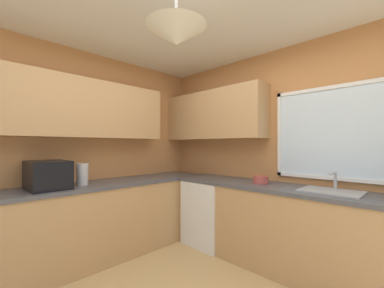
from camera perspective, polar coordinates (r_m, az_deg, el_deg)
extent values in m
cube|color=#C6844C|center=(3.18, 21.11, -1.65)|extent=(3.80, 0.06, 2.57)
cube|color=#C6844C|center=(3.34, -25.58, -1.57)|extent=(0.06, 3.63, 2.57)
cube|color=silver|center=(2.96, 31.74, 2.35)|extent=(1.24, 0.02, 0.93)
cube|color=white|center=(3.01, 31.67, 11.66)|extent=(1.32, 0.04, 0.04)
cube|color=white|center=(2.96, 31.73, -7.08)|extent=(1.32, 0.04, 0.04)
cube|color=white|center=(3.15, 20.27, 2.16)|extent=(0.04, 0.04, 1.01)
cube|color=tan|center=(3.13, -27.85, 7.84)|extent=(0.32, 2.46, 0.70)
cube|color=tan|center=(3.58, 4.85, 6.78)|extent=(1.68, 0.32, 0.70)
cylinder|color=#B7B7BC|center=(1.99, -3.83, 30.96)|extent=(0.02, 0.02, 0.35)
cone|color=silver|center=(1.87, -3.83, 24.55)|extent=(0.44, 0.44, 0.14)
cube|color=tan|center=(3.16, -23.45, -17.29)|extent=(0.62, 3.21, 0.87)
cube|color=#4C4C51|center=(3.06, -23.43, -9.15)|extent=(0.65, 3.24, 0.04)
cube|color=tan|center=(2.93, 22.30, -18.67)|extent=(2.86, 0.62, 0.87)
cube|color=#4C4C51|center=(2.82, 22.28, -9.91)|extent=(2.89, 0.65, 0.04)
cube|color=white|center=(3.45, 4.57, -15.89)|extent=(0.60, 0.60, 0.86)
cube|color=black|center=(2.91, -31.30, -6.32)|extent=(0.48, 0.36, 0.29)
cylinder|color=#B7B7BC|center=(2.99, -24.77, -6.58)|extent=(0.13, 0.13, 0.25)
cube|color=#9EA0A5|center=(2.69, 30.29, -9.84)|extent=(0.53, 0.40, 0.02)
cylinder|color=#B7B7BC|center=(2.83, 31.10, -7.60)|extent=(0.03, 0.03, 0.18)
cylinder|color=#B7B7BC|center=(2.73, 30.60, -6.09)|extent=(0.02, 0.20, 0.02)
cylinder|color=#B74C42|center=(2.96, 16.10, -8.20)|extent=(0.17, 0.17, 0.09)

